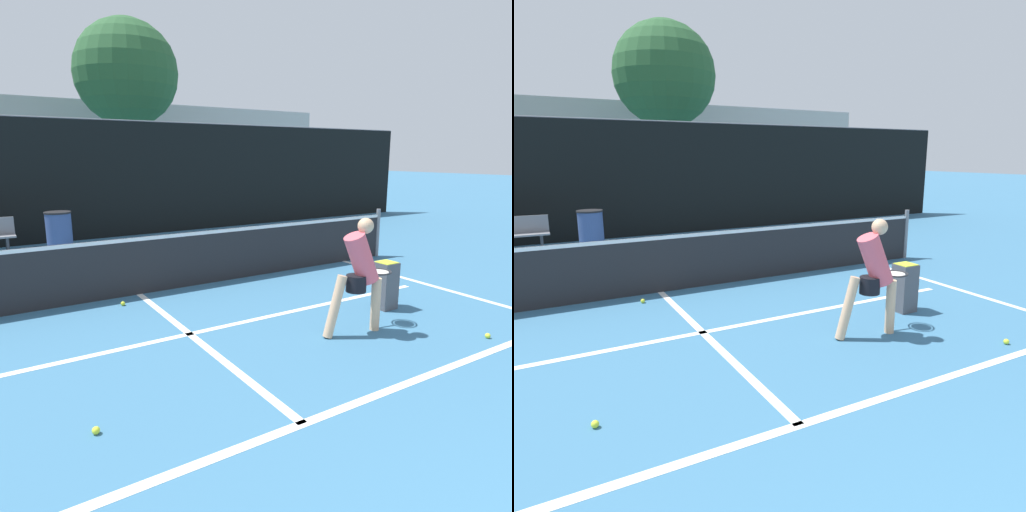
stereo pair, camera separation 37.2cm
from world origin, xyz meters
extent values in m
cube|color=white|center=(0.00, 3.45, 0.00)|extent=(11.00, 0.10, 0.01)
cube|color=white|center=(0.00, 5.81, 0.00)|extent=(8.25, 0.10, 0.01)
cube|color=white|center=(0.00, 5.64, 0.00)|extent=(0.10, 4.38, 0.01)
cube|color=white|center=(4.51, 5.64, 0.00)|extent=(0.10, 5.38, 0.01)
cylinder|color=slate|center=(5.50, 7.83, 0.53)|extent=(0.09, 0.09, 1.07)
cube|color=#232326|center=(0.00, 7.83, 0.47)|extent=(11.00, 0.02, 0.95)
cube|color=white|center=(0.00, 7.83, 0.92)|extent=(11.00, 0.03, 0.06)
cube|color=black|center=(0.00, 13.49, 1.57)|extent=(24.00, 0.06, 3.14)
cylinder|color=slate|center=(0.00, 13.49, 3.16)|extent=(24.00, 0.04, 0.04)
cylinder|color=#DBAD84|center=(2.12, 4.67, 0.35)|extent=(0.12, 0.12, 0.70)
cylinder|color=#DBAD84|center=(1.51, 4.77, 0.40)|extent=(0.32, 0.17, 0.80)
cylinder|color=black|center=(1.81, 4.72, 0.66)|extent=(0.26, 0.26, 0.21)
cylinder|color=#E55966|center=(1.87, 4.71, 0.98)|extent=(0.50, 0.31, 0.71)
sphere|color=#DBAD84|center=(1.91, 4.70, 1.39)|extent=(0.20, 0.20, 0.20)
cylinder|color=#262628|center=(2.04, 4.90, 0.71)|extent=(0.30, 0.08, 0.03)
torus|color=#262628|center=(2.35, 4.85, 0.71)|extent=(0.39, 0.39, 0.02)
cylinder|color=beige|center=(2.35, 4.85, 0.71)|extent=(0.30, 0.30, 0.01)
sphere|color=#D1E033|center=(3.11, 3.70, 0.03)|extent=(0.07, 0.07, 0.07)
sphere|color=#D1E033|center=(-1.53, 4.24, 0.03)|extent=(0.07, 0.07, 0.07)
sphere|color=#D1E033|center=(-0.40, 7.39, 0.03)|extent=(0.07, 0.07, 0.07)
cube|color=#4C4C51|center=(2.90, 5.21, 0.35)|extent=(0.28, 0.28, 0.70)
cube|color=#D1E033|center=(2.90, 5.21, 0.68)|extent=(0.25, 0.25, 0.06)
cube|color=#333338|center=(-1.58, 12.34, 0.22)|extent=(0.06, 0.32, 0.44)
cylinder|color=#384C7F|center=(-0.51, 12.06, 0.46)|extent=(0.57, 0.57, 0.92)
cylinder|color=black|center=(-0.51, 12.06, 0.94)|extent=(0.60, 0.60, 0.04)
cube|color=maroon|center=(3.04, 17.30, 0.45)|extent=(1.68, 3.93, 0.90)
cube|color=#1E2328|center=(3.04, 17.10, 1.20)|extent=(1.41, 2.36, 0.60)
cylinder|color=black|center=(3.79, 18.56, 0.30)|extent=(0.18, 0.60, 0.60)
cylinder|color=black|center=(3.79, 16.04, 0.30)|extent=(0.18, 0.60, 0.60)
cylinder|color=brown|center=(4.37, 22.08, 2.10)|extent=(0.28, 0.28, 4.19)
sphere|color=#28562D|center=(4.37, 22.08, 5.81)|extent=(4.61, 4.61, 4.61)
cube|color=#B2ADA3|center=(0.00, 27.28, 2.51)|extent=(36.00, 2.40, 5.03)
camera|label=1|loc=(-2.19, 0.71, 2.24)|focal=32.00mm
camera|label=2|loc=(-1.87, 0.53, 2.24)|focal=32.00mm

